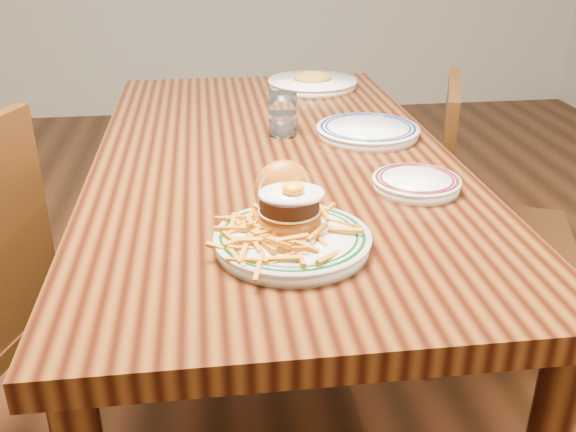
{
  "coord_description": "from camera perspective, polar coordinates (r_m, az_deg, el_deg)",
  "views": [
    {
      "loc": [
        -0.16,
        -1.46,
        1.27
      ],
      "look_at": [
        -0.03,
        -0.5,
        0.81
      ],
      "focal_mm": 40.0,
      "sensor_mm": 36.0,
      "label": 1
    }
  ],
  "objects": [
    {
      "name": "side_plate",
      "position": [
        1.37,
        11.34,
        2.96
      ],
      "size": [
        0.18,
        0.18,
        0.03
      ],
      "rotation": [
        0.0,
        0.0,
        0.43
      ],
      "color": "white",
      "rests_on": "table"
    },
    {
      "name": "floor",
      "position": [
        1.95,
        -1.07,
        -15.56
      ],
      "size": [
        6.0,
        6.0,
        0.0
      ],
      "primitive_type": "plane",
      "color": "black",
      "rests_on": "ground"
    },
    {
      "name": "rear_plate",
      "position": [
        1.68,
        7.11,
        7.57
      ],
      "size": [
        0.27,
        0.27,
        0.03
      ],
      "rotation": [
        0.0,
        0.0,
        -0.26
      ],
      "color": "white",
      "rests_on": "table"
    },
    {
      "name": "table",
      "position": [
        1.6,
        -1.26,
        2.73
      ],
      "size": [
        0.85,
        1.6,
        0.75
      ],
      "color": "black",
      "rests_on": "floor"
    },
    {
      "name": "chair_right",
      "position": [
        1.96,
        16.66,
        -0.34
      ],
      "size": [
        0.52,
        0.52,
        0.86
      ],
      "rotation": [
        0.0,
        0.0,
        2.78
      ],
      "color": "#381D0B",
      "rests_on": "floor"
    },
    {
      "name": "far_plate",
      "position": [
        2.17,
        2.18,
        11.77
      ],
      "size": [
        0.29,
        0.29,
        0.05
      ],
      "rotation": [
        0.0,
        0.0,
        0.41
      ],
      "color": "white",
      "rests_on": "table"
    },
    {
      "name": "main_plate",
      "position": [
        1.11,
        0.26,
        -0.89
      ],
      "size": [
        0.27,
        0.28,
        0.13
      ],
      "rotation": [
        0.0,
        0.0,
        0.03
      ],
      "color": "white",
      "rests_on": "table"
    },
    {
      "name": "water_glass",
      "position": [
        1.67,
        -0.48,
        8.8
      ],
      "size": [
        0.07,
        0.07,
        0.11
      ],
      "color": "white",
      "rests_on": "table"
    }
  ]
}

